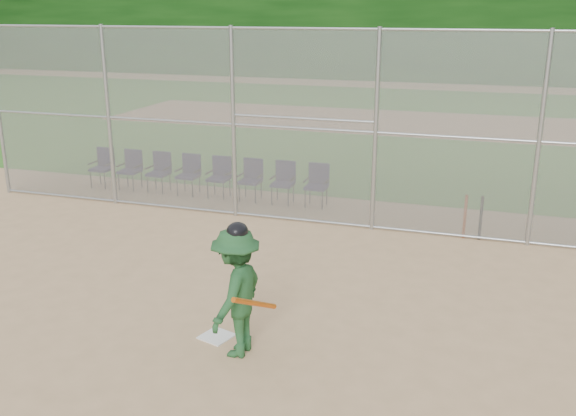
% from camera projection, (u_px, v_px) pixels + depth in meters
% --- Properties ---
extents(ground, '(100.00, 100.00, 0.00)m').
position_uv_depth(ground, '(233.00, 335.00, 8.87)').
color(ground, tan).
rests_on(ground, ground).
extents(grass_strip, '(100.00, 100.00, 0.00)m').
position_uv_depth(grass_strip, '(408.00, 123.00, 25.23)').
color(grass_strip, '#2E681F').
rests_on(grass_strip, ground).
extents(dirt_patch_far, '(24.00, 24.00, 0.00)m').
position_uv_depth(dirt_patch_far, '(408.00, 123.00, 25.23)').
color(dirt_patch_far, tan).
rests_on(dirt_patch_far, ground).
extents(backstop_fence, '(16.09, 0.09, 4.00)m').
position_uv_depth(backstop_fence, '(326.00, 126.00, 12.80)').
color(backstop_fence, gray).
rests_on(backstop_fence, ground).
extents(home_plate, '(0.50, 0.50, 0.02)m').
position_uv_depth(home_plate, '(217.00, 336.00, 8.82)').
color(home_plate, white).
rests_on(home_plate, ground).
extents(batter_at_plate, '(0.91, 1.36, 1.81)m').
position_uv_depth(batter_at_plate, '(237.00, 291.00, 8.17)').
color(batter_at_plate, '#1F4F27').
rests_on(batter_at_plate, ground).
extents(spare_bats, '(0.36, 0.25, 0.85)m').
position_uv_depth(spare_bats, '(473.00, 217.00, 12.54)').
color(spare_bats, '#D84C14').
rests_on(spare_bats, ground).
extents(chair_0, '(0.54, 0.52, 0.96)m').
position_uv_depth(chair_0, '(102.00, 168.00, 16.12)').
color(chair_0, '#110F39').
rests_on(chair_0, ground).
extents(chair_1, '(0.54, 0.52, 0.96)m').
position_uv_depth(chair_1, '(129.00, 170.00, 15.89)').
color(chair_1, '#110F39').
rests_on(chair_1, ground).
extents(chair_2, '(0.54, 0.52, 0.96)m').
position_uv_depth(chair_2, '(158.00, 173.00, 15.66)').
color(chair_2, '#110F39').
rests_on(chair_2, ground).
extents(chair_3, '(0.54, 0.52, 0.96)m').
position_uv_depth(chair_3, '(188.00, 175.00, 15.42)').
color(chair_3, '#110F39').
rests_on(chair_3, ground).
extents(chair_4, '(0.54, 0.52, 0.96)m').
position_uv_depth(chair_4, '(219.00, 178.00, 15.19)').
color(chair_4, '#110F39').
rests_on(chair_4, ground).
extents(chair_5, '(0.54, 0.52, 0.96)m').
position_uv_depth(chair_5, '(250.00, 180.00, 14.96)').
color(chair_5, '#110F39').
rests_on(chair_5, ground).
extents(chair_6, '(0.54, 0.52, 0.96)m').
position_uv_depth(chair_6, '(283.00, 183.00, 14.73)').
color(chair_6, '#110F39').
rests_on(chair_6, ground).
extents(chair_7, '(0.54, 0.52, 0.96)m').
position_uv_depth(chair_7, '(316.00, 186.00, 14.49)').
color(chair_7, '#110F39').
rests_on(chair_7, ground).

